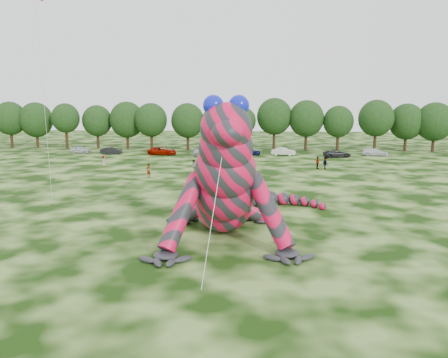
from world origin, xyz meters
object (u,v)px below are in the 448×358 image
spectator_1 (194,167)px  tree_9 (243,129)px  spectator_2 (326,163)px  tree_1 (11,125)px  tree_8 (217,128)px  tree_15 (434,127)px  inflatable_gecko (223,164)px  tree_2 (36,125)px  car_7 (375,152)px  car_5 (284,152)px  tree_11 (306,125)px  spectator_3 (318,163)px  car_2 (162,151)px  flying_kite (36,12)px  car_4 (249,151)px  tree_13 (376,126)px  tree_4 (97,127)px  spectator_5 (244,182)px  tree_14 (406,127)px  tree_10 (274,124)px  tree_3 (66,126)px  car_1 (111,151)px  car_0 (81,150)px  tree_12 (338,128)px  car_6 (337,154)px  spectator_0 (148,171)px  tree_5 (127,125)px  car_3 (207,152)px  tree_7 (188,127)px  tree_6 (151,127)px

spectator_1 → tree_9: bearing=-178.8°
tree_9 → spectator_2: (13.01, -25.16, -3.41)m
tree_1 → tree_9: size_ratio=1.13×
tree_8 → tree_15: (42.69, 0.79, 0.35)m
inflatable_gecko → tree_15: bearing=50.0°
tree_2 → car_7: 69.16m
car_5 → car_7: 16.51m
tree_11 → spectator_3: bearing=-91.8°
car_2 → spectator_1: (9.08, -21.13, 0.20)m
car_5 → tree_1: bearing=92.2°
flying_kite → car_4: (15.23, 45.73, -15.57)m
tree_9 → tree_13: tree_13 is taller
tree_4 → spectator_5: (32.59, -42.25, -3.70)m
tree_14 → tree_10: bearing=-179.7°
tree_1 → car_7: (73.77, -8.38, -4.24)m
tree_3 → car_2: bearing=-22.5°
tree_4 → car_1: bearing=-58.5°
car_0 → car_5: bearing=-85.2°
tree_12 → spectator_1: (-24.27, -31.08, -3.54)m
tree_14 → car_6: size_ratio=1.97×
tree_8 → spectator_1: (-0.04, -30.33, -3.53)m
spectator_0 → spectator_2: (23.58, 9.23, 0.01)m
tree_5 → spectator_1: (18.87, -31.78, -3.95)m
inflatable_gecko → tree_9: inflatable_gecko is taller
inflatable_gecko → car_3: inflatable_gecko is taller
tree_7 → inflatable_gecko: bearing=-77.9°
tree_3 → car_3: bearing=-19.6°
inflatable_gecko → tree_5: inflatable_gecko is taller
car_0 → tree_7: bearing=-63.6°
tree_6 → tree_15: 56.04m
car_5 → tree_13: bearing=-54.4°
spectator_0 → tree_2: bearing=-114.2°
tree_14 → tree_4: bearing=-180.0°
tree_14 → spectator_3: bearing=-128.0°
tree_8 → car_2: tree_8 is taller
flying_kite → spectator_3: 41.99m
spectator_5 → tree_9: bearing=-82.9°
tree_14 → car_7: (-8.05, -9.05, -4.03)m
tree_14 → car_4: (-30.89, -10.02, -3.97)m
tree_4 → car_4: tree_4 is taller
tree_4 → car_6: tree_4 is taller
tree_3 → tree_4: size_ratio=1.04×
flying_kite → tree_8: bearing=81.1°
tree_2 → car_4: 46.86m
tree_9 → car_2: size_ratio=1.62×
car_7 → car_3: bearing=104.5°
car_1 → spectator_0: bearing=-150.0°
tree_7 → tree_10: size_ratio=0.90×
flying_kite → tree_6: 55.16m
tree_15 → tree_11: bearing=179.0°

